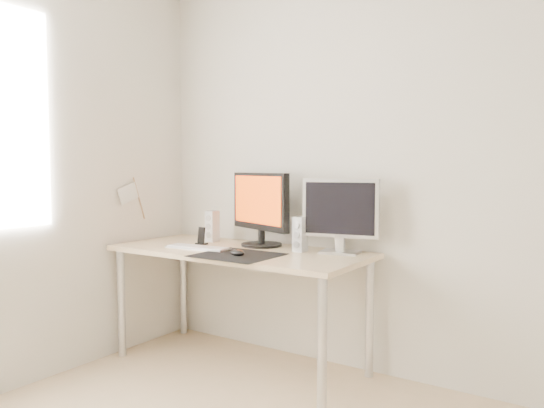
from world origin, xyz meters
The scene contains 11 objects.
wall_back centered at (0.00, 1.75, 1.25)m, with size 3.50×3.50×0.00m, color white.
mousepad centered at (-0.80, 1.20, 0.73)m, with size 0.45×0.40×0.00m, color black.
mouse centered at (-0.78, 1.17, 0.75)m, with size 0.10×0.06×0.04m, color black.
desk centered at (-0.93, 1.38, 0.65)m, with size 1.60×0.70×0.73m.
main_monitor centered at (-0.89, 1.56, 0.98)m, with size 0.53×0.33×0.47m.
second_monitor centered at (-0.34, 1.58, 0.97)m, with size 0.45×0.20×0.43m.
speaker_left centered at (-1.28, 1.55, 0.83)m, with size 0.07×0.08×0.21m.
speaker_right centered at (-0.57, 1.51, 0.83)m, with size 0.07×0.08×0.21m.
keyboard centered at (-1.15, 1.25, 0.74)m, with size 0.43×0.15×0.02m.
phone_dock centered at (-1.24, 1.39, 0.77)m, with size 0.06×0.06×0.12m.
pennant centered at (-1.72, 1.24, 1.05)m, with size 0.01×0.23×0.29m.
Camera 1 is at (1.03, -1.18, 1.23)m, focal length 35.00 mm.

